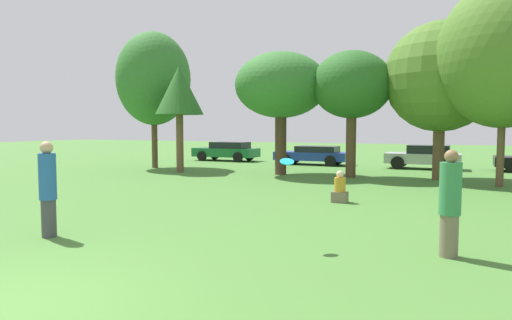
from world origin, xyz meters
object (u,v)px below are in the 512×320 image
object	(u,v)px
person_catcher	(450,203)
bystander_sitting	(340,189)
parked_car_blue	(313,155)
tree_3	(352,86)
frisbee	(287,162)
tree_0	(154,79)
tree_4	(441,77)
parked_car_silver	(424,156)
tree_1	(179,92)
tree_5	(504,55)
tree_2	(281,86)
parked_car_green	(227,151)
person_thrower	(48,188)

from	to	relation	value
person_catcher	bystander_sitting	xyz separation A→B (m)	(-3.09, 4.75, -0.54)
parked_car_blue	tree_3	bearing A→B (deg)	121.77
frisbee	parked_car_blue	size ratio (longest dim) A/B	0.06
tree_0	tree_3	world-z (taller)	tree_0
frisbee	tree_4	world-z (taller)	tree_4
tree_3	parked_car_silver	xyz separation A→B (m)	(2.66, 5.62, -3.37)
tree_0	tree_1	distance (m)	3.19
frisbee	bystander_sitting	world-z (taller)	frisbee
tree_3	parked_car_blue	size ratio (longest dim) A/B	1.27
person_catcher	tree_0	distance (m)	19.66
person_catcher	tree_1	bearing A→B (deg)	-53.67
tree_3	tree_1	bearing A→B (deg)	-170.96
tree_5	parked_car_silver	xyz separation A→B (m)	(-3.14, 6.54, -4.19)
tree_0	parked_car_silver	world-z (taller)	tree_0
person_catcher	parked_car_silver	size ratio (longest dim) A/B	0.48
person_catcher	tree_4	distance (m)	12.68
tree_1	tree_3	size ratio (longest dim) A/B	0.94
tree_2	bystander_sitting	bearing A→B (deg)	-55.71
frisbee	parked_car_blue	world-z (taller)	frisbee
person_catcher	parked_car_green	world-z (taller)	person_catcher
person_thrower	tree_3	bearing A→B (deg)	63.17
tree_4	parked_car_silver	distance (m)	6.27
person_catcher	tree_2	xyz separation A→B (m)	(-7.62, 11.39, 3.23)
tree_1	parked_car_green	distance (m)	8.54
parked_car_green	tree_5	bearing A→B (deg)	154.97
person_catcher	parked_car_green	distance (m)	22.89
frisbee	tree_1	bearing A→B (deg)	132.19
person_catcher	tree_2	distance (m)	14.08
parked_car_green	tree_1	bearing A→B (deg)	101.64
tree_5	tree_2	bearing A→B (deg)	175.59
frisbee	tree_5	size ratio (longest dim) A/B	0.04
parked_car_blue	tree_5	bearing A→B (deg)	144.51
bystander_sitting	parked_car_blue	distance (m)	13.55
person_thrower	tree_3	distance (m)	14.14
tree_3	parked_car_silver	world-z (taller)	tree_3
parked_car_green	parked_car_silver	bearing A→B (deg)	176.53
person_thrower	bystander_sitting	world-z (taller)	person_thrower
frisbee	tree_2	bearing A→B (deg)	112.23
tree_5	parked_car_silver	world-z (taller)	tree_5
tree_0	tree_4	bearing A→B (deg)	1.64
frisbee	tree_2	xyz separation A→B (m)	(-4.87, 11.91, 2.57)
frisbee	parked_car_blue	distance (m)	18.68
parked_car_blue	bystander_sitting	bearing A→B (deg)	111.03
bystander_sitting	tree_1	size ratio (longest dim) A/B	0.18
tree_0	parked_car_blue	size ratio (longest dim) A/B	1.69
tree_2	tree_3	world-z (taller)	tree_2
person_catcher	tree_1	world-z (taller)	tree_1
frisbee	tree_0	world-z (taller)	tree_0
person_catcher	parked_car_blue	size ratio (longest dim) A/B	0.42
tree_1	parked_car_silver	xyz separation A→B (m)	(10.87, 6.93, -3.29)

